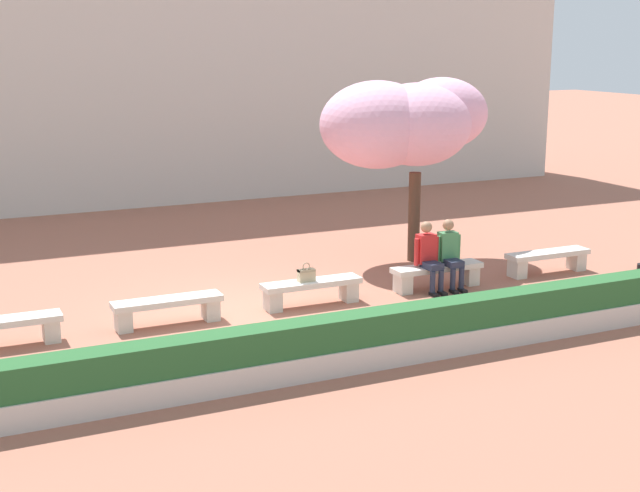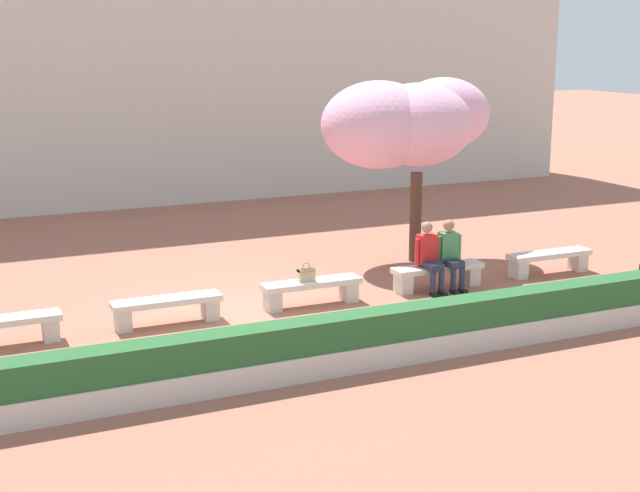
% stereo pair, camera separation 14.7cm
% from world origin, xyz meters
% --- Properties ---
extents(ground_plane, '(100.00, 100.00, 0.00)m').
position_xyz_m(ground_plane, '(0.00, 0.00, 0.00)').
color(ground_plane, '#9E604C').
extents(building_facade, '(29.29, 4.00, 9.26)m').
position_xyz_m(building_facade, '(0.00, 12.30, 4.63)').
color(building_facade, beige).
rests_on(building_facade, ground).
extents(stone_bench_near_west, '(1.80, 0.44, 0.45)m').
position_xyz_m(stone_bench_near_west, '(-3.86, 0.00, 0.30)').
color(stone_bench_near_west, beige).
rests_on(stone_bench_near_west, ground).
extents(stone_bench_center, '(1.80, 0.44, 0.45)m').
position_xyz_m(stone_bench_center, '(-1.29, 0.00, 0.30)').
color(stone_bench_center, beige).
rests_on(stone_bench_center, ground).
extents(stone_bench_near_east, '(1.80, 0.44, 0.45)m').
position_xyz_m(stone_bench_near_east, '(1.29, 0.00, 0.30)').
color(stone_bench_near_east, beige).
rests_on(stone_bench_near_east, ground).
extents(stone_bench_east_end, '(1.80, 0.44, 0.45)m').
position_xyz_m(stone_bench_east_end, '(3.86, 0.00, 0.30)').
color(stone_bench_east_end, beige).
rests_on(stone_bench_east_end, ground).
extents(stone_bench_far_east, '(1.80, 0.44, 0.45)m').
position_xyz_m(stone_bench_far_east, '(6.43, 0.00, 0.30)').
color(stone_bench_far_east, beige).
rests_on(stone_bench_far_east, ground).
extents(person_seated_left, '(0.51, 0.68, 1.29)m').
position_xyz_m(person_seated_left, '(3.62, -0.05, 0.70)').
color(person_seated_left, black).
rests_on(person_seated_left, ground).
extents(person_seated_right, '(0.51, 0.70, 1.29)m').
position_xyz_m(person_seated_right, '(4.09, -0.05, 0.70)').
color(person_seated_right, black).
rests_on(person_seated_right, ground).
extents(handbag, '(0.30, 0.15, 0.34)m').
position_xyz_m(handbag, '(1.18, -0.01, 0.58)').
color(handbag, tan).
rests_on(handbag, stone_bench_near_east).
extents(cherry_tree_main, '(3.71, 2.49, 3.77)m').
position_xyz_m(cherry_tree_main, '(4.42, 2.20, 2.88)').
color(cherry_tree_main, '#513828').
rests_on(cherry_tree_main, ground).
extents(planter_hedge_foreground, '(17.30, 0.50, 0.80)m').
position_xyz_m(planter_hedge_foreground, '(0.00, -3.02, 0.39)').
color(planter_hedge_foreground, beige).
rests_on(planter_hedge_foreground, ground).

